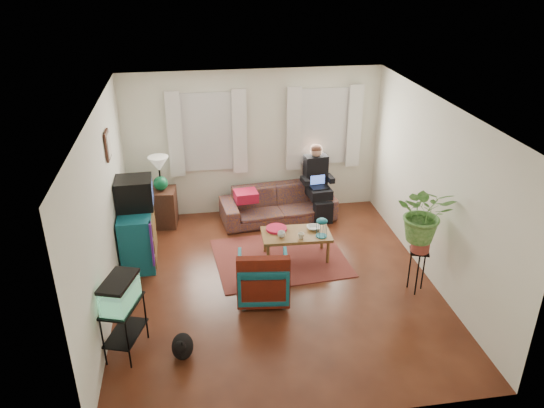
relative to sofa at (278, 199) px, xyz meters
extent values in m
cube|color=#4F2B14|center=(-0.37, -2.05, -0.39)|extent=(4.50, 5.00, 0.01)
cube|color=white|center=(-0.37, -2.05, 2.21)|extent=(4.50, 5.00, 0.01)
cube|color=silver|center=(-0.37, 0.45, 0.91)|extent=(4.50, 0.01, 2.60)
cube|color=silver|center=(-0.37, -4.55, 0.91)|extent=(4.50, 0.01, 2.60)
cube|color=silver|center=(-2.62, -2.05, 0.91)|extent=(0.01, 5.00, 2.60)
cube|color=silver|center=(1.88, -2.05, 0.91)|extent=(0.01, 5.00, 2.60)
cube|color=white|center=(-1.17, 0.43, 1.16)|extent=(1.08, 0.04, 1.38)
cube|color=white|center=(0.88, 0.43, 1.16)|extent=(1.08, 0.04, 1.38)
cube|color=white|center=(-1.17, 0.35, 1.16)|extent=(1.36, 0.06, 1.50)
cube|color=white|center=(0.88, 0.35, 1.16)|extent=(1.36, 0.06, 1.50)
cube|color=#3D2616|center=(-2.58, -1.20, 1.56)|extent=(0.04, 0.32, 0.40)
cube|color=brown|center=(-0.19, -1.35, -0.39)|extent=(2.12, 1.76, 0.01)
imported|color=brown|center=(0.00, 0.00, 0.00)|extent=(2.08, 1.00, 0.79)
cube|color=#3F2217|center=(-2.02, 0.09, -0.06)|extent=(0.50, 0.50, 0.67)
cube|color=#125D71|center=(-2.36, -1.07, 0.04)|extent=(0.51, 0.98, 0.87)
cube|color=black|center=(-2.34, -0.97, 0.71)|extent=(0.55, 0.50, 0.47)
cube|color=black|center=(-2.37, -3.17, -0.06)|extent=(0.51, 0.68, 0.67)
cube|color=#7FD899|center=(-2.37, -3.17, 0.46)|extent=(0.46, 0.62, 0.36)
ellipsoid|color=black|center=(-1.71, -3.36, -0.22)|extent=(0.32, 0.43, 0.34)
imported|color=#116B6B|center=(-0.60, -2.33, -0.04)|extent=(0.75, 0.71, 0.70)
cube|color=#9E0A0A|center=(-0.63, -2.60, 0.10)|extent=(0.72, 0.24, 0.58)
cube|color=brown|center=(0.05, -1.37, -0.17)|extent=(1.08, 0.62, 0.44)
imported|color=white|center=(-0.19, -1.46, 0.09)|extent=(0.12, 0.12, 0.09)
imported|color=beige|center=(0.10, -1.54, 0.09)|extent=(0.10, 0.10, 0.09)
imported|color=white|center=(0.35, -1.28, 0.07)|extent=(0.22, 0.22, 0.05)
cylinder|color=#B21414|center=(-0.23, -1.21, 0.06)|extent=(0.34, 0.34, 0.04)
cube|color=black|center=(1.55, -2.50, -0.07)|extent=(0.35, 0.35, 0.65)
imported|color=#599947|center=(1.55, -2.50, 0.70)|extent=(0.91, 0.85, 0.82)
camera|label=1|loc=(-1.43, -8.40, 3.97)|focal=35.00mm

